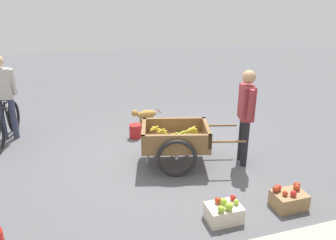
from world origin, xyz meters
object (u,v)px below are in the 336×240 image
Objects in this scene: plastic_bucket at (135,131)px; vendor_person at (246,109)px; dog at (145,114)px; apple_crate at (224,212)px; bicycle at (6,124)px; fruit_cart at (176,140)px; mixed_fruit_crate at (289,199)px; cyclist_person at (3,90)px.

vendor_person is at bearing 134.53° from plastic_bucket.
dog reaches higher than plastic_bucket.
plastic_bucket is 2.96m from apple_crate.
bicycle is at bearing -28.10° from vendor_person.
bicycle reaches higher than dog.
plastic_bucket is at bearing 167.16° from bicycle.
bicycle is 3.75× the size of apple_crate.
vendor_person is 2.34m from plastic_bucket.
bicycle is 2.45× the size of dog.
fruit_cart is at bearing -14.75° from vendor_person.
dog is (1.21, -2.11, -0.70)m from vendor_person.
fruit_cart is 4.07× the size of mixed_fruit_crate.
apple_crate is (-2.95, 3.61, -0.88)m from cyclist_person.
cyclist_person reaches higher than bicycle.
bicycle reaches higher than fruit_cart.
dog is (0.11, -1.82, -0.17)m from fruit_cart.
plastic_bucket is at bearing -62.37° from mixed_fruit_crate.
vendor_person reaches higher than bicycle.
bicycle is (2.87, -1.83, -0.08)m from fruit_cart.
mixed_fruit_crate is at bearing -179.61° from apple_crate.
dog is at bearing -121.15° from plastic_bucket.
cyclist_person is (3.94, -2.27, 0.04)m from vendor_person.
plastic_bucket is at bearing -45.47° from vendor_person.
bicycle is 5.24m from mixed_fruit_crate.
fruit_cart is 6.53× the size of plastic_bucket.
bicycle is (3.96, -2.12, -0.61)m from vendor_person.
plastic_bucket is 3.27m from mixed_fruit_crate.
apple_crate is at bearing 100.65° from plastic_bucket.
plastic_bucket is (-2.40, 0.70, -0.87)m from cyclist_person.
apple_crate is (0.99, 1.34, -0.84)m from vendor_person.
vendor_person reaches higher than mixed_fruit_crate.
bicycle is at bearing -32.53° from fruit_cart.
plastic_bucket is 0.62× the size of apple_crate.
fruit_cart is 3.40m from bicycle.
apple_crate reaches higher than plastic_bucket.
dog is 1.53× the size of mixed_fruit_crate.
bicycle is at bearing -12.84° from plastic_bucket.
cyclist_person is 2.65m from plastic_bucket.
mixed_fruit_crate is (-3.94, 3.45, -0.23)m from bicycle.
fruit_cart reaches higher than dog.
plastic_bucket is (0.44, -1.27, -0.30)m from fruit_cart.
mixed_fruit_crate is at bearing 138.81° from bicycle.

